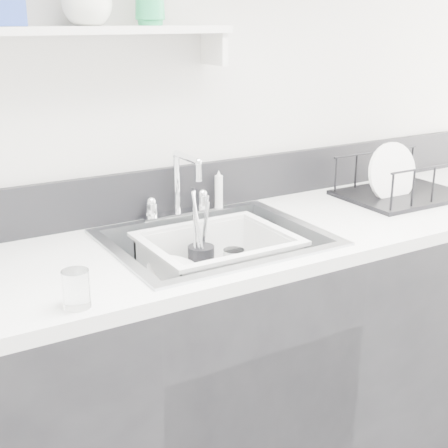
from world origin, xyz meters
TOP-DOWN VIEW (x-y plane):
  - counter_run at (0.00, 1.19)m, footprint 3.20×0.62m
  - backsplash at (0.00, 1.49)m, footprint 3.20×0.02m
  - sink at (0.00, 1.19)m, footprint 0.64×0.52m
  - faucet at (0.00, 1.44)m, footprint 0.26×0.18m
  - side_sprayer at (0.16, 1.44)m, footprint 0.03×0.03m
  - wall_shelf at (-0.35, 1.42)m, footprint 1.00×0.16m
  - wash_tub at (0.01, 1.20)m, footprint 0.50×0.44m
  - plate_stack at (-0.12, 1.19)m, footprint 0.25×0.24m
  - utensil_cup at (-0.01, 1.27)m, footprint 0.08×0.08m
  - ladle at (-0.09, 1.16)m, footprint 0.29×0.19m
  - tumbler_in_tub at (0.08, 1.21)m, footprint 0.07×0.07m
  - tumbler_counter at (-0.51, 0.95)m, footprint 0.07×0.07m
  - dish_rack at (0.83, 1.24)m, footprint 0.44×0.34m
  - bowl_small at (0.09, 1.10)m, footprint 0.12×0.12m

SIDE VIEW (x-z plane):
  - counter_run at x=0.00m, z-range 0.00..0.92m
  - bowl_small at x=0.09m, z-range 0.77..0.80m
  - plate_stack at x=-0.12m, z-range 0.74..0.84m
  - ladle at x=-0.09m, z-range 0.77..0.85m
  - tumbler_in_tub at x=0.08m, z-range 0.77..0.86m
  - utensil_cup at x=-0.01m, z-range 0.69..0.97m
  - sink at x=0.00m, z-range 0.73..0.93m
  - wash_tub at x=0.01m, z-range 0.75..0.92m
  - tumbler_counter at x=-0.51m, z-range 0.92..1.01m
  - faucet at x=0.00m, z-range 0.87..1.09m
  - side_sprayer at x=0.16m, z-range 0.92..1.06m
  - dish_rack at x=0.83m, z-range 0.92..1.07m
  - backsplash at x=0.00m, z-range 0.92..1.08m
  - wall_shelf at x=-0.35m, z-range 1.45..1.57m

